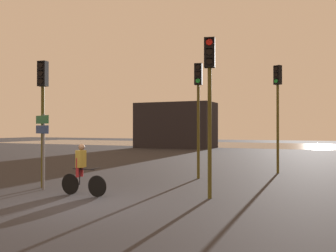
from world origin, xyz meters
TOP-DOWN VIEW (x-y plane):
  - ground_plane at (0.00, 0.00)m, footprint 120.00×120.00m
  - water_strip at (0.00, 38.95)m, footprint 80.00×16.00m
  - distant_building at (-9.34, 28.95)m, footprint 8.34×4.00m
  - traffic_light_center at (1.23, 6.50)m, footprint 0.36×0.37m
  - traffic_light_near_left at (-3.03, 1.95)m, footprint 0.35×0.37m
  - traffic_light_near_right at (3.04, 2.40)m, footprint 0.37×0.38m
  - traffic_light_far_right at (4.01, 9.77)m, footprint 0.39×0.41m
  - direction_sign_post at (-2.68, 1.58)m, footprint 1.00×0.52m
  - cyclist at (-0.78, 1.24)m, footprint 1.71×0.46m

SIDE VIEW (x-z plane):
  - ground_plane at x=0.00m, z-range 0.00..0.00m
  - water_strip at x=0.00m, z-range 0.00..0.01m
  - cyclist at x=-0.78m, z-range 0.01..1.63m
  - direction_sign_post at x=-2.68m, z-range 0.49..3.09m
  - distant_building at x=-9.34m, z-range 0.00..4.87m
  - traffic_light_near_left at x=-3.03m, z-range 0.88..5.38m
  - traffic_light_near_right at x=3.04m, z-range 0.92..5.76m
  - traffic_light_center at x=1.23m, z-range 0.92..5.76m
  - traffic_light_far_right at x=4.01m, z-range 0.95..6.02m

